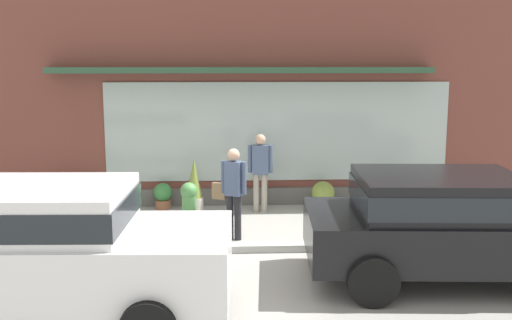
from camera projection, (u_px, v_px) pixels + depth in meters
The scene contains 14 objects.
ground_plane at pixel (247, 247), 9.86m from camera, with size 60.00×60.00×0.00m, color #9E9B93.
curb_strip at pixel (248, 248), 9.65m from camera, with size 14.00×0.24×0.12m, color #B2B2AD.
storefront at pixel (242, 83), 12.56m from camera, with size 14.00×0.81×5.28m.
fire_hydrant at pixel (189, 210), 10.25m from camera, with size 0.43×0.40×1.00m.
pedestrian_with_handbag at pixel (232, 188), 10.16m from camera, with size 0.59×0.36×1.59m.
pedestrian_passerby at pixel (260, 167), 12.00m from camera, with size 0.49×0.23×1.60m.
parked_car_white at pixel (38, 245), 6.98m from camera, with size 4.42×2.15×1.63m.
parked_car_black at pixel (446, 220), 8.28m from camera, with size 4.13×2.29×1.51m.
potted_plant_trailing_edge at pixel (194, 187), 11.95m from camera, with size 0.36×0.36×1.13m.
potted_plant_window_left at pixel (409, 190), 12.39m from camera, with size 0.40×0.40×0.79m.
potted_plant_by_entrance at pixel (323, 196), 12.33m from camera, with size 0.48×0.48×0.59m.
potted_plant_near_hydrant at pixel (70, 194), 12.11m from camera, with size 0.47×0.47×0.67m.
potted_plant_low_front at pixel (461, 193), 12.64m from camera, with size 0.30×0.30×0.51m.
potted_plant_corner_tall at pixel (163, 195), 12.38m from camera, with size 0.38×0.38×0.54m.
Camera 1 is at (-0.34, -9.47, 3.07)m, focal length 41.83 mm.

